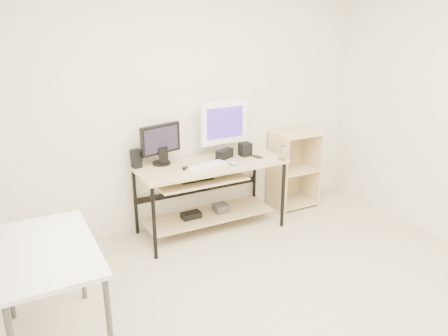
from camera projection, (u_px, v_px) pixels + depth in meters
name	position (u px, v px, depth m)	size (l,w,h in m)	color
room	(301.00, 152.00, 2.79)	(4.01, 4.01, 2.62)	beige
desk	(208.00, 182.00, 4.44)	(1.50, 0.65, 0.75)	tan
side_table	(47.00, 259.00, 2.78)	(0.60, 1.00, 0.75)	white
shelf_unit	(292.00, 168.00, 5.13)	(0.50, 0.40, 0.90)	beige
black_monitor	(161.00, 142.00, 4.26)	(0.44, 0.18, 0.40)	black
white_imac	(224.00, 124.00, 4.53)	(0.54, 0.17, 0.57)	silver
keyboard	(206.00, 166.00, 4.26)	(0.44, 0.12, 0.02)	white
mouse	(233.00, 163.00, 4.32)	(0.07, 0.11, 0.04)	#B7B7BD
center_speaker	(225.00, 154.00, 4.49)	(0.19, 0.09, 0.10)	black
speaker_left	(136.00, 158.00, 4.21)	(0.10, 0.10, 0.18)	black
speaker_right	(245.00, 149.00, 4.58)	(0.11, 0.11, 0.14)	black
audio_controller	(163.00, 156.00, 4.28)	(0.09, 0.06, 0.18)	black
volume_puck	(185.00, 168.00, 4.18)	(0.06, 0.06, 0.02)	black
smartphone	(257.00, 157.00, 4.55)	(0.06, 0.12, 0.01)	black
coaster	(282.00, 159.00, 4.47)	(0.09, 0.09, 0.01)	#936442
drinking_glass	(282.00, 153.00, 4.45)	(0.07, 0.07, 0.14)	white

